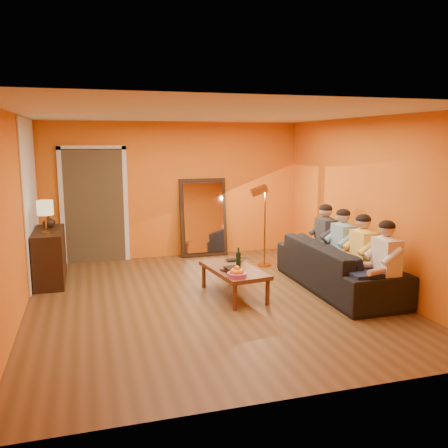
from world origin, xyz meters
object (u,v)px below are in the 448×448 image
object	(u,v)px
sideboard	(50,256)
wine_bottle	(238,258)
person_mid_left	(363,256)
dog	(354,272)
coffee_table	(234,282)
person_far_left	(386,266)
tumbler	(239,262)
person_mid_right	(343,248)
laptop	(238,260)
mirror_frame	(203,217)
sofa	(338,266)
vase	(49,221)
floor_lamp	(265,227)
person_far_right	(326,241)
table_lamp	(46,217)

from	to	relation	value
sideboard	wine_bottle	xyz separation A→B (m)	(2.67, -1.52, 0.15)
sideboard	person_mid_left	size ratio (longest dim) A/B	0.97
dog	coffee_table	bearing A→B (deg)	155.34
person_far_left	tumbler	size ratio (longest dim) A/B	12.65
person_mid_right	laptop	bearing A→B (deg)	166.37
mirror_frame	dog	size ratio (longest dim) A/B	2.12
mirror_frame	sofa	world-z (taller)	mirror_frame
coffee_table	person_mid_left	distance (m)	1.89
dog	vase	xyz separation A→B (m)	(-4.30, 2.20, 0.60)
sofa	floor_lamp	bearing A→B (deg)	20.60
sideboard	person_mid_left	world-z (taller)	person_mid_left
mirror_frame	sideboard	world-z (taller)	mirror_frame
dog	person_far_right	bearing A→B (deg)	77.11
person_far_right	laptop	distance (m)	1.59
person_far_left	tumbler	xyz separation A→B (m)	(-1.63, 1.25, -0.15)
vase	dog	bearing A→B (deg)	-27.13
mirror_frame	person_far_right	world-z (taller)	mirror_frame
sideboard	sofa	xyz separation A→B (m)	(4.24, -1.60, -0.06)
sofa	person_far_right	bearing A→B (deg)	-11.31
sideboard	person_mid_right	distance (m)	4.62
sofa	coffee_table	bearing A→B (deg)	85.37
table_lamp	coffee_table	distance (m)	3.00
laptop	vase	bearing A→B (deg)	151.91
laptop	floor_lamp	bearing A→B (deg)	50.05
mirror_frame	vase	distance (m)	2.92
floor_lamp	dog	xyz separation A→B (m)	(0.65, -1.92, -0.36)
person_far_left	wine_bottle	world-z (taller)	person_far_left
floor_lamp	person_far_left	distance (m)	2.67
dog	vase	bearing A→B (deg)	144.18
floor_lamp	vase	bearing A→B (deg)	-177.21
mirror_frame	sofa	xyz separation A→B (m)	(1.45, -2.68, -0.40)
sideboard	coffee_table	distance (m)	3.01
person_mid_right	wine_bottle	distance (m)	1.70
sofa	laptop	size ratio (longest dim) A/B	6.95
sideboard	person_far_left	size ratio (longest dim) A/B	0.97
wine_bottle	person_mid_left	bearing A→B (deg)	-17.34
vase	person_far_right	bearing A→B (deg)	-15.38
table_lamp	floor_lamp	size ratio (longest dim) A/B	0.35
sideboard	dog	distance (m)	4.72
table_lamp	person_far_left	bearing A→B (deg)	-27.78
table_lamp	laptop	size ratio (longest dim) A/B	1.43
sofa	tumbler	size ratio (longest dim) A/B	25.66
sideboard	person_mid_left	distance (m)	4.83
floor_lamp	person_far_left	size ratio (longest dim) A/B	1.18
person_far_right	wine_bottle	size ratio (longest dim) A/B	3.94
tumbler	sofa	bearing A→B (deg)	-9.50
tumbler	vase	bearing A→B (deg)	149.68
mirror_frame	table_lamp	size ratio (longest dim) A/B	2.98
sofa	coffee_table	world-z (taller)	sofa
dog	person_far_left	world-z (taller)	person_far_left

